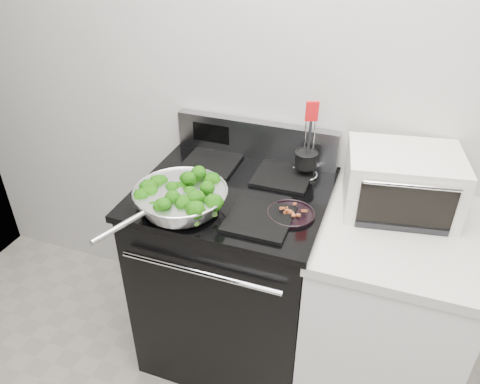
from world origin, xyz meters
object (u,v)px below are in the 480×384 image
at_px(gas_range, 234,272).
at_px(bacon_plate, 291,211).
at_px(skillet, 180,198).
at_px(toaster_oven, 402,182).
at_px(utensil_holder, 306,163).

relative_size(gas_range, bacon_plate, 6.09).
relative_size(skillet, bacon_plate, 3.04).
relative_size(skillet, toaster_oven, 1.19).
distance_m(utensil_holder, toaster_oven, 0.41).
bearing_deg(utensil_holder, toaster_oven, -32.04).
bearing_deg(gas_range, toaster_oven, 11.96).
xyz_separation_m(bacon_plate, utensil_holder, (-0.02, 0.31, 0.05)).
bearing_deg(skillet, gas_range, 76.88).
bearing_deg(utensil_holder, gas_range, -162.31).
bearing_deg(bacon_plate, toaster_oven, 31.95).
height_order(skillet, utensil_holder, utensil_holder).
xyz_separation_m(utensil_holder, toaster_oven, (0.40, -0.07, 0.03)).
height_order(bacon_plate, utensil_holder, utensil_holder).
relative_size(bacon_plate, toaster_oven, 0.39).
xyz_separation_m(gas_range, toaster_oven, (0.65, 0.14, 0.56)).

